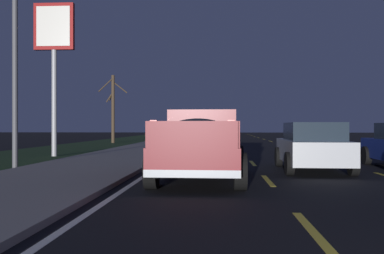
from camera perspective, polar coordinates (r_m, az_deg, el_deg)
name	(u,v)px	position (r m, az deg, el deg)	size (l,w,h in m)	color
ground	(266,148)	(29.90, 9.34, -2.63)	(144.00, 144.00, 0.00)	black
sidewalk_shoulder	(153,147)	(30.08, -4.94, -2.49)	(108.00, 4.00, 0.12)	gray
grass_verge	(80,147)	(31.22, -14.06, -2.51)	(108.00, 6.00, 0.01)	#1E3819
lane_markings	(219,146)	(32.89, 3.45, -2.37)	(108.00, 7.04, 0.01)	yellow
pickup_truck	(201,143)	(11.90, 1.18, -2.03)	(5.47, 2.38, 1.87)	maroon
sedan_silver	(312,146)	(14.83, 15.02, -2.37)	(4.44, 2.09, 1.54)	#B2B5BA
gas_price_sign	(54,41)	(22.52, -17.10, 10.39)	(0.27, 1.90, 7.23)	#99999E
street_light_near	(23,19)	(16.23, -20.63, 12.76)	(0.36, 1.97, 8.31)	#4C4C51
bare_tree_far	(113,107)	(38.74, -10.01, 2.51)	(1.60, 2.23, 5.76)	#423323
traffic_cone_near	(154,174)	(10.74, -4.88, -5.99)	(0.36, 0.36, 0.58)	black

